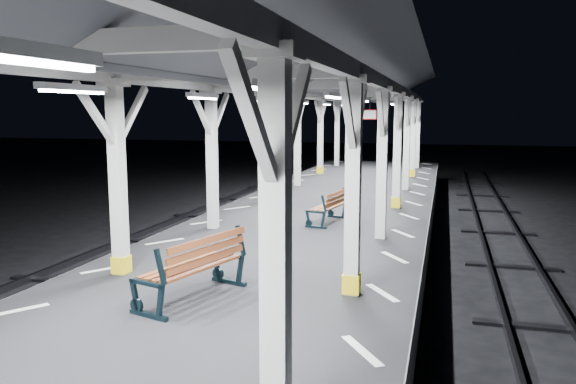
% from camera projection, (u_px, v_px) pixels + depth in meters
% --- Properties ---
extents(platform, '(6.00, 50.00, 1.00)m').
position_uv_depth(platform, '(174.00, 366.00, 7.33)').
color(platform, black).
rests_on(platform, ground).
extents(hazard_stripes_left, '(1.00, 48.00, 0.01)m').
position_uv_depth(hazard_stripes_left, '(16.00, 311.00, 7.91)').
color(hazard_stripes_left, silver).
rests_on(hazard_stripes_left, platform).
extents(hazard_stripes_right, '(1.00, 48.00, 0.01)m').
position_uv_depth(hazard_stripes_right, '(362.00, 351.00, 6.61)').
color(hazard_stripes_right, silver).
rests_on(hazard_stripes_right, platform).
extents(canopy, '(5.40, 49.00, 4.65)m').
position_uv_depth(canopy, '(164.00, 47.00, 6.74)').
color(canopy, beige).
rests_on(canopy, platform).
extents(bench_mid, '(1.16, 1.97, 1.01)m').
position_uv_depth(bench_mid, '(197.00, 265.00, 8.29)').
color(bench_mid, black).
rests_on(bench_mid, platform).
extents(bench_far, '(0.82, 1.60, 0.83)m').
position_uv_depth(bench_far, '(331.00, 206.00, 14.06)').
color(bench_far, black).
rests_on(bench_far, platform).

